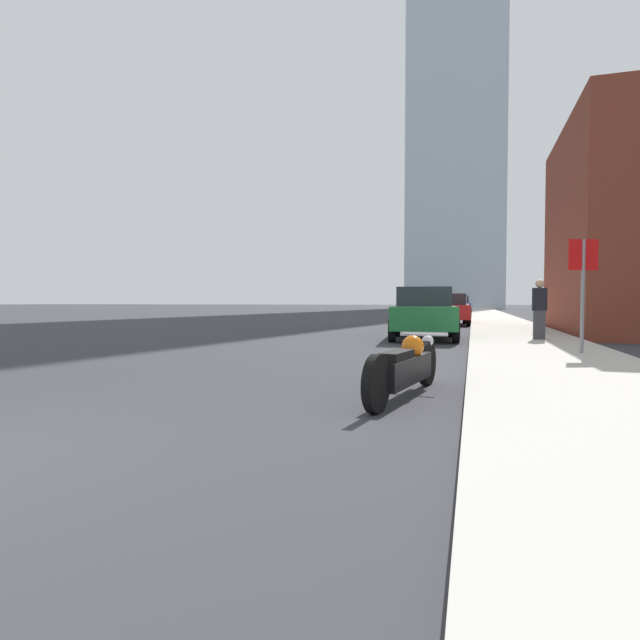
{
  "coord_description": "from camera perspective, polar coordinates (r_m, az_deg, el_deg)",
  "views": [
    {
      "loc": [
        3.93,
        -2.13,
        1.16
      ],
      "look_at": [
        1.76,
        4.96,
        0.89
      ],
      "focal_mm": 28.0,
      "sensor_mm": 36.0,
      "label": 1
    }
  ],
  "objects": [
    {
      "name": "parked_car_blue",
      "position": [
        49.94,
        15.69,
        1.66
      ],
      "size": [
        2.13,
        4.34,
        1.76
      ],
      "rotation": [
        0.0,
        0.0,
        0.1
      ],
      "color": "#1E3899",
      "rests_on": "ground_plane"
    },
    {
      "name": "parked_car_silver",
      "position": [
        38.02,
        15.33,
        1.5
      ],
      "size": [
        1.86,
        4.02,
        1.62
      ],
      "rotation": [
        0.0,
        0.0,
        -0.02
      ],
      "color": "#BCBCC1",
      "rests_on": "ground_plane"
    },
    {
      "name": "parked_car_red",
      "position": [
        26.05,
        14.51,
        1.23
      ],
      "size": [
        2.19,
        4.66,
        1.56
      ],
      "rotation": [
        0.0,
        0.0,
        0.07
      ],
      "color": "red",
      "rests_on": "ground_plane"
    },
    {
      "name": "pedestrian",
      "position": [
        14.63,
        23.79,
        1.16
      ],
      "size": [
        0.36,
        0.22,
        1.61
      ],
      "color": "#38383D",
      "rests_on": "sidewalk"
    },
    {
      "name": "sidewalk",
      "position": [
        42.17,
        18.93,
        0.5
      ],
      "size": [
        2.93,
        240.0,
        0.15
      ],
      "color": "#B2ADA3",
      "rests_on": "ground_plane"
    },
    {
      "name": "stop_sign",
      "position": [
        11.03,
        27.84,
        4.5
      ],
      "size": [
        0.57,
        0.26,
        2.23
      ],
      "color": "slate",
      "rests_on": "sidewalk"
    },
    {
      "name": "parked_car_green",
      "position": [
        15.62,
        11.78,
        0.8
      ],
      "size": [
        2.23,
        4.02,
        1.6
      ],
      "rotation": [
        0.0,
        0.0,
        0.09
      ],
      "color": "#1E6B33",
      "rests_on": "ground_plane"
    },
    {
      "name": "distant_tower",
      "position": [
        97.31,
        15.42,
        25.61
      ],
      "size": [
        15.53,
        15.53,
        80.21
      ],
      "color": "silver",
      "rests_on": "ground_plane"
    },
    {
      "name": "motorcycle",
      "position": [
        6.18,
        9.81,
        -5.28
      ],
      "size": [
        0.74,
        2.57,
        0.74
      ],
      "rotation": [
        0.0,
        0.0,
        -0.18
      ],
      "color": "black",
      "rests_on": "ground_plane"
    }
  ]
}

